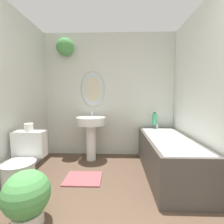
# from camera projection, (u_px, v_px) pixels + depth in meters

# --- Properties ---
(wall_back) EXTENTS (2.64, 0.33, 2.40)m
(wall_back) POSITION_uv_depth(u_px,v_px,m) (105.00, 91.00, 3.22)
(wall_back) COLOR silver
(wall_back) RESTS_ON ground_plane
(wall_right) EXTENTS (0.06, 2.83, 2.40)m
(wall_right) POSITION_uv_depth(u_px,v_px,m) (218.00, 95.00, 1.82)
(wall_right) COLOR silver
(wall_right) RESTS_ON ground_plane
(toilet) EXTENTS (0.41, 0.54, 0.73)m
(toilet) POSITION_uv_depth(u_px,v_px,m) (22.00, 168.00, 1.98)
(toilet) COLOR white
(toilet) RESTS_ON ground_plane
(pedestal_sink) EXTENTS (0.53, 0.53, 0.90)m
(pedestal_sink) POSITION_uv_depth(u_px,v_px,m) (91.00, 128.00, 2.98)
(pedestal_sink) COLOR white
(pedestal_sink) RESTS_ON ground_plane
(bathtub) EXTENTS (0.65, 1.60, 0.65)m
(bathtub) POSITION_uv_depth(u_px,v_px,m) (168.00, 156.00, 2.42)
(bathtub) COLOR #4C4742
(bathtub) RESTS_ON ground_plane
(shampoo_bottle) EXTENTS (0.08, 0.08, 0.24)m
(shampoo_bottle) POSITION_uv_depth(u_px,v_px,m) (154.00, 119.00, 3.06)
(shampoo_bottle) COLOR #38B275
(shampoo_bottle) RESTS_ON bathtub
(potted_plant) EXTENTS (0.42, 0.42, 0.51)m
(potted_plant) POSITION_uv_depth(u_px,v_px,m) (27.00, 196.00, 1.47)
(potted_plant) COLOR silver
(potted_plant) RESTS_ON ground_plane
(bath_mat) EXTENTS (0.52, 0.42, 0.02)m
(bath_mat) POSITION_uv_depth(u_px,v_px,m) (83.00, 179.00, 2.32)
(bath_mat) COLOR #934C51
(bath_mat) RESTS_ON ground_plane
(toilet_paper_roll) EXTENTS (0.11, 0.11, 0.10)m
(toilet_paper_roll) POSITION_uv_depth(u_px,v_px,m) (29.00, 127.00, 2.11)
(toilet_paper_roll) COLOR white
(toilet_paper_roll) RESTS_ON toilet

